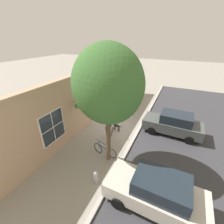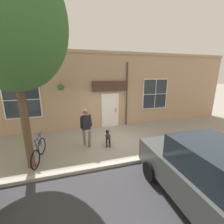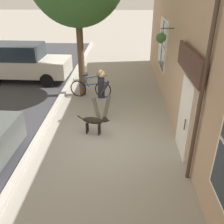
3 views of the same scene
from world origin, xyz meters
The scene contains 10 objects.
ground_plane centered at (0.00, 0.00, 0.00)m, with size 90.00×90.00×0.00m, color gray.
curb_and_road centered at (5.85, 0.00, 0.02)m, with size 10.10×28.00×0.12m.
storefront_facade centered at (-2.34, -0.01, 2.28)m, with size 0.95×18.00×4.55m.
pedestrian_walking centered at (0.18, -1.31, 1.08)m, with size 0.66×0.55×1.78m.
dog_on_leash centered at (0.32, -0.34, 0.44)m, with size 1.05×0.35×0.65m.
street_tree_by_curb centered at (1.21, -3.46, 4.61)m, with size 3.63×3.27×6.73m.
leaning_bicycle centered at (0.80, -3.24, 0.38)m, with size 1.73×0.29×1.00m.
parked_car_nearest_curb centered at (4.29, -5.19, 0.88)m, with size 4.35×2.03×1.75m.
parked_car_mid_block centered at (4.46, 1.13, 0.88)m, with size 4.35×2.03×1.75m.
fire_hydrant centered at (1.34, -5.31, 0.40)m, with size 0.34×0.20×0.77m.
Camera 1 is at (4.33, -9.80, 6.86)m, focal length 24.00 mm.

